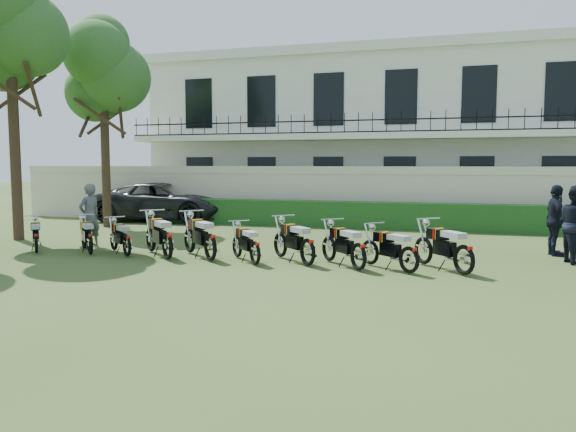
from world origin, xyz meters
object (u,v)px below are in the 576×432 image
object	(u,v)px
suv	(164,202)
inspector	(90,216)
motorcycle_5	(255,247)
motorcycle_6	(308,245)
tree_west_near	(104,70)
motorcycle_9	(464,252)
motorcycle_1	(90,238)
motorcycle_2	(127,240)
motorcycle_4	(210,240)
motorcycle_3	(167,239)
officer_5	(556,220)
tree_west_mid	(10,24)
motorcycle_7	(359,250)
motorcycle_0	(36,238)
officer_4	(576,224)
motorcycle_8	(409,253)

from	to	relation	value
suv	inspector	distance (m)	7.55
motorcycle_5	motorcycle_6	size ratio (longest dim) A/B	0.92
tree_west_near	motorcycle_6	bearing A→B (deg)	-31.98
motorcycle_6	motorcycle_9	world-z (taller)	motorcycle_9
motorcycle_1	motorcycle_5	size ratio (longest dim) A/B	0.99
motorcycle_1	motorcycle_2	xyz separation A→B (m)	(1.09, 0.02, -0.01)
motorcycle_4	suv	xyz separation A→B (m)	(-6.01, 8.52, 0.27)
motorcycle_3	motorcycle_2	bearing A→B (deg)	127.75
motorcycle_2	suv	xyz separation A→B (m)	(-3.66, 8.51, 0.36)
officer_5	suv	bearing A→B (deg)	60.96
tree_west_near	motorcycle_9	bearing A→B (deg)	-24.86
motorcycle_2	inspector	size ratio (longest dim) A/B	0.75
motorcycle_2	suv	bearing A→B (deg)	63.89
tree_west_mid	motorcycle_5	bearing A→B (deg)	-13.74
motorcycle_6	inspector	xyz separation A→B (m)	(-6.75, 1.11, 0.41)
motorcycle_9	suv	distance (m)	14.70
motorcycle_6	officer_5	world-z (taller)	officer_5
motorcycle_7	motorcycle_9	bearing A→B (deg)	-38.44
motorcycle_0	motorcycle_9	distance (m)	10.89
suv	officer_5	distance (m)	15.12
motorcycle_3	officer_4	bearing A→B (deg)	-31.56
officer_4	tree_west_near	bearing A→B (deg)	63.34
motorcycle_7	motorcycle_1	bearing A→B (deg)	136.83
motorcycle_0	motorcycle_1	distance (m)	1.53
motorcycle_1	officer_5	bearing A→B (deg)	-27.32
motorcycle_3	motorcycle_9	bearing A→B (deg)	-45.72
tree_west_mid	motorcycle_6	distance (m)	11.83
motorcycle_3	motorcycle_6	size ratio (longest dim) A/B	1.08
motorcycle_1	motorcycle_8	size ratio (longest dim) A/B	0.92
tree_west_mid	suv	world-z (taller)	tree_west_mid
motorcycle_6	motorcycle_7	bearing A→B (deg)	-55.70
motorcycle_2	inspector	xyz separation A→B (m)	(-1.95, 1.16, 0.48)
tree_west_mid	motorcycle_7	distance (m)	12.92
motorcycle_4	motorcycle_6	xyz separation A→B (m)	(2.45, 0.06, -0.03)
motorcycle_5	motorcycle_9	world-z (taller)	motorcycle_9
motorcycle_4	motorcycle_9	world-z (taller)	motorcycle_4
tree_west_near	motorcycle_1	world-z (taller)	tree_west_near
motorcycle_2	motorcycle_5	size ratio (longest dim) A/B	1.01
motorcycle_3	motorcycle_7	size ratio (longest dim) A/B	1.06
suv	motorcycle_1	bearing A→B (deg)	-167.76
tree_west_near	motorcycle_0	distance (m)	8.49
tree_west_mid	inspector	xyz separation A→B (m)	(3.17, -0.77, -5.75)
suv	motorcycle_7	bearing A→B (deg)	-136.42
motorcycle_1	suv	bearing A→B (deg)	62.89
motorcycle_3	motorcycle_4	xyz separation A→B (m)	(1.11, 0.12, 0.00)
tree_west_mid	motorcycle_8	xyz separation A→B (m)	(12.27, -2.14, -6.20)
motorcycle_1	motorcycle_4	bearing A→B (deg)	-43.71
motorcycle_9	tree_west_mid	bearing A→B (deg)	131.64
tree_west_mid	motorcycle_4	bearing A→B (deg)	-14.56
suv	motorcycle_8	bearing A→B (deg)	-133.42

